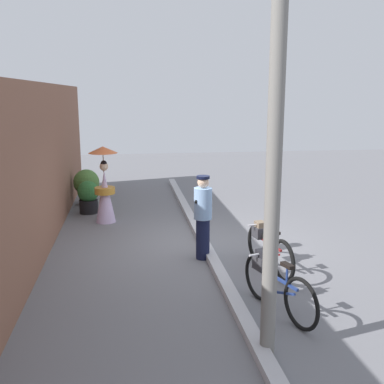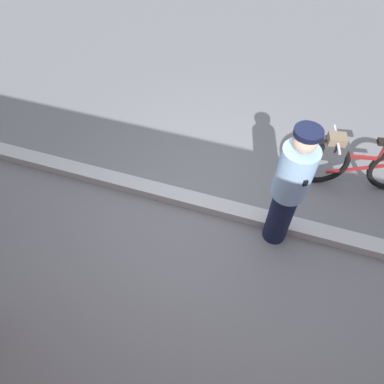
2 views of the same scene
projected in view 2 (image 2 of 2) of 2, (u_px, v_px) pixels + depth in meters
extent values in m
plane|color=slate|center=(215.00, 209.00, 4.32)|extent=(30.00, 30.00, 0.00)
cube|color=#B2B2B7|center=(215.00, 206.00, 4.28)|extent=(14.00, 0.20, 0.12)
torus|color=black|center=(319.00, 162.00, 4.32)|extent=(0.73, 0.20, 0.73)
cube|color=maroon|center=(363.00, 157.00, 4.17)|extent=(0.80, 0.18, 0.04)
cube|color=maroon|center=(357.00, 169.00, 4.32)|extent=(0.69, 0.16, 0.25)
cylinder|color=maroon|center=(382.00, 152.00, 4.06)|extent=(0.03, 0.03, 0.30)
cylinder|color=silver|center=(337.00, 139.00, 4.01)|extent=(0.12, 0.48, 0.03)
cube|color=#333338|center=(333.00, 148.00, 4.12)|extent=(0.30, 0.26, 0.20)
cube|color=#72604C|center=(337.00, 140.00, 4.02)|extent=(0.23, 0.19, 0.14)
cylinder|color=#141938|center=(280.00, 216.00, 3.78)|extent=(0.26, 0.26, 0.79)
cylinder|color=#8CB2E0|center=(295.00, 173.00, 3.25)|extent=(0.34, 0.34, 0.59)
sphere|color=#D8B293|center=(306.00, 141.00, 2.93)|extent=(0.21, 0.21, 0.21)
cylinder|color=black|center=(309.00, 132.00, 2.86)|extent=(0.25, 0.25, 0.05)
cube|color=black|center=(296.00, 169.00, 3.20)|extent=(0.25, 0.34, 0.06)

